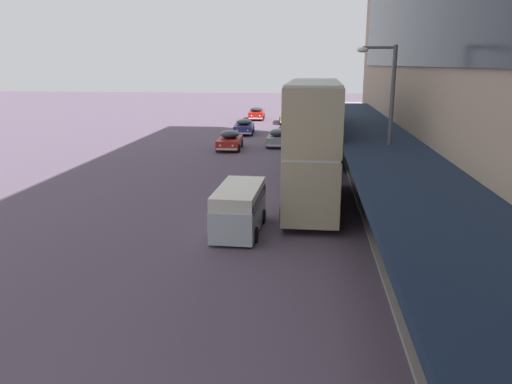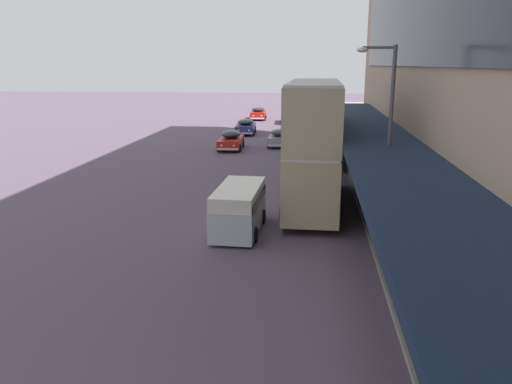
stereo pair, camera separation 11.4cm
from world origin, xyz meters
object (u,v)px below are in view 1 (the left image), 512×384
at_px(transit_bus_kerbside_front, 317,134).
at_px(sedan_oncoming_rear, 230,140).
at_px(transit_bus_kerbside_rear, 315,112).
at_px(sedan_lead_mid, 257,113).
at_px(transit_bus_kerbside_far, 313,140).
at_px(sedan_trailing_near, 288,117).
at_px(fire_hydrant, 447,375).
at_px(street_lamp, 386,130).
at_px(sedan_trailing_mid, 279,137).
at_px(sedan_lead_near, 244,127).
at_px(vw_van, 240,206).

height_order(transit_bus_kerbside_front, sedan_oncoming_rear, transit_bus_kerbside_front).
bearing_deg(transit_bus_kerbside_rear, sedan_lead_mid, 125.44).
relative_size(transit_bus_kerbside_far, sedan_trailing_near, 1.96).
bearing_deg(transit_bus_kerbside_rear, fire_hydrant, -86.69).
height_order(street_lamp, fire_hydrant, street_lamp).
relative_size(transit_bus_kerbside_rear, sedan_oncoming_rear, 2.16).
xyz_separation_m(sedan_trailing_mid, sedan_lead_mid, (-4.17, 21.02, 0.03)).
distance_m(sedan_lead_near, street_lamp, 32.53).
bearing_deg(fire_hydrant, sedan_oncoming_rear, 107.17).
bearing_deg(transit_bus_kerbside_rear, transit_bus_kerbside_far, -90.62).
distance_m(sedan_trailing_mid, vw_van, 23.04).
bearing_deg(sedan_trailing_mid, fire_hydrant, -80.32).
xyz_separation_m(transit_bus_kerbside_far, sedan_oncoming_rear, (-6.81, 16.64, -2.55)).
xyz_separation_m(transit_bus_kerbside_front, sedan_lead_mid, (-7.42, 27.01, -1.15)).
relative_size(sedan_lead_mid, vw_van, 0.98).
relative_size(sedan_trailing_mid, sedan_lead_mid, 0.99).
bearing_deg(vw_van, sedan_lead_near, 97.11).
xyz_separation_m(transit_bus_kerbside_rear, sedan_trailing_near, (-3.18, 6.69, -1.17)).
height_order(sedan_trailing_mid, sedan_oncoming_rear, sedan_oncoming_rear).
bearing_deg(vw_van, transit_bus_kerbside_far, 54.29).
height_order(transit_bus_kerbside_far, street_lamp, street_lamp).
xyz_separation_m(transit_bus_kerbside_far, fire_hydrant, (2.88, -14.71, -2.83)).
bearing_deg(transit_bus_kerbside_far, transit_bus_kerbside_front, 88.18).
distance_m(sedan_lead_mid, vw_van, 44.24).
xyz_separation_m(sedan_lead_near, street_lamp, (9.58, -30.86, 3.73)).
bearing_deg(sedan_lead_mid, sedan_trailing_near, -41.00).
bearing_deg(fire_hydrant, vw_van, 119.56).
bearing_deg(vw_van, sedan_lead_mid, 95.13).
xyz_separation_m(sedan_lead_mid, sedan_oncoming_rear, (0.21, -23.18, -0.00)).
xyz_separation_m(transit_bus_kerbside_far, sedan_lead_near, (-6.83, 26.04, -2.58)).
bearing_deg(transit_bus_kerbside_far, transit_bus_kerbside_rear, 89.38).
distance_m(transit_bus_kerbside_front, transit_bus_kerbside_far, 12.88).
height_order(transit_bus_kerbside_far, sedan_lead_mid, transit_bus_kerbside_far).
bearing_deg(fire_hydrant, street_lamp, 90.77).
distance_m(transit_bus_kerbside_front, fire_hydrant, 27.66).
relative_size(transit_bus_kerbside_far, sedan_lead_near, 2.18).
relative_size(transit_bus_kerbside_front, fire_hydrant, 15.22).
xyz_separation_m(sedan_trailing_mid, street_lamp, (5.58, -23.61, 3.73)).
xyz_separation_m(sedan_trailing_mid, sedan_oncoming_rear, (-3.97, -2.15, 0.03)).
bearing_deg(sedan_lead_near, transit_bus_kerbside_far, -75.30).
distance_m(transit_bus_kerbside_rear, vw_van, 33.94).
distance_m(sedan_trailing_near, sedan_oncoming_rear, 19.96).
bearing_deg(fire_hydrant, sedan_lead_near, 103.40).
xyz_separation_m(transit_bus_kerbside_rear, sedan_lead_mid, (-7.33, 10.30, -1.16)).
bearing_deg(vw_van, street_lamp, -5.67).
height_order(sedan_lead_near, sedan_oncoming_rear, sedan_oncoming_rear).
xyz_separation_m(transit_bus_kerbside_rear, transit_bus_kerbside_far, (-0.32, -29.51, 1.39)).
bearing_deg(transit_bus_kerbside_far, sedan_lead_near, 104.70).
bearing_deg(street_lamp, sedan_trailing_mid, 103.30).
xyz_separation_m(transit_bus_kerbside_rear, sedan_lead_near, (-7.15, -3.47, -1.19)).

